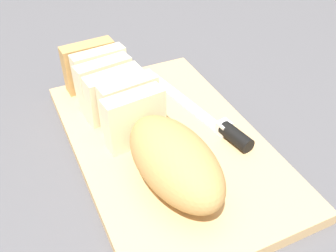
# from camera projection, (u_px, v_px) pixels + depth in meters

# --- Properties ---
(ground_plane) EXTENTS (3.00, 3.00, 0.00)m
(ground_plane) POSITION_uv_depth(u_px,v_px,m) (168.00, 150.00, 0.64)
(ground_plane) COLOR #4C4C51
(cutting_board) EXTENTS (0.46, 0.29, 0.02)m
(cutting_board) POSITION_uv_depth(u_px,v_px,m) (168.00, 145.00, 0.64)
(cutting_board) COLOR tan
(cutting_board) RESTS_ON ground_plane
(bread_loaf) EXTENTS (0.41, 0.14, 0.09)m
(bread_loaf) POSITION_uv_depth(u_px,v_px,m) (140.00, 122.00, 0.59)
(bread_loaf) COLOR tan
(bread_loaf) RESTS_ON cutting_board
(bread_knife) EXTENTS (0.28, 0.07, 0.02)m
(bread_knife) POSITION_uv_depth(u_px,v_px,m) (221.00, 126.00, 0.64)
(bread_knife) COLOR silver
(bread_knife) RESTS_ON cutting_board
(crumb_near_knife) EXTENTS (0.00, 0.00, 0.00)m
(crumb_near_knife) POSITION_uv_depth(u_px,v_px,m) (187.00, 154.00, 0.60)
(crumb_near_knife) COLOR tan
(crumb_near_knife) RESTS_ON cutting_board
(crumb_near_loaf) EXTENTS (0.00, 0.00, 0.00)m
(crumb_near_loaf) POSITION_uv_depth(u_px,v_px,m) (201.00, 144.00, 0.62)
(crumb_near_loaf) COLOR tan
(crumb_near_loaf) RESTS_ON cutting_board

